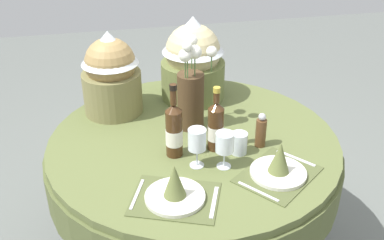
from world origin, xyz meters
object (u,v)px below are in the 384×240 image
(flower_vase, at_px, (191,93))
(wine_bottle_centre, at_px, (216,126))
(gift_tub_back_centre, at_px, (193,57))
(wine_bottle_left, at_px, (174,130))
(wine_glass_right, at_px, (225,143))
(gift_tub_back_left, at_px, (111,71))
(pepper_mill, at_px, (261,131))
(dining_table, at_px, (193,163))
(tumbler_near_left, at_px, (239,143))
(wine_glass_left, at_px, (197,140))
(place_setting_left, at_px, (175,190))
(place_setting_right, at_px, (279,166))

(flower_vase, height_order, wine_bottle_centre, flower_vase)
(gift_tub_back_centre, bearing_deg, wine_bottle_left, -110.40)
(gift_tub_back_centre, bearing_deg, wine_glass_right, -91.13)
(gift_tub_back_left, relative_size, gift_tub_back_centre, 0.95)
(wine_glass_right, relative_size, pepper_mill, 0.99)
(wine_glass_right, bearing_deg, wine_bottle_left, 144.12)
(dining_table, bearing_deg, gift_tub_back_centre, 78.08)
(tumbler_near_left, bearing_deg, wine_bottle_left, 170.77)
(flower_vase, bearing_deg, gift_tub_back_left, 145.80)
(wine_bottle_centre, relative_size, wine_glass_left, 1.71)
(wine_glass_right, bearing_deg, gift_tub_back_centre, 88.87)
(pepper_mill, bearing_deg, dining_table, 155.62)
(place_setting_left, distance_m, gift_tub_back_centre, 0.93)
(dining_table, distance_m, place_setting_left, 0.50)
(wine_glass_left, distance_m, tumbler_near_left, 0.23)
(dining_table, distance_m, wine_glass_right, 0.38)
(place_setting_left, relative_size, wine_glass_left, 2.25)
(wine_glass_left, bearing_deg, dining_table, 81.28)
(wine_glass_left, height_order, gift_tub_back_centre, gift_tub_back_centre)
(place_setting_left, xyz_separation_m, place_setting_right, (0.46, 0.06, 0.00))
(flower_vase, bearing_deg, place_setting_right, -60.25)
(place_setting_right, relative_size, wine_bottle_left, 1.22)
(wine_bottle_left, distance_m, gift_tub_back_left, 0.55)
(dining_table, distance_m, wine_glass_left, 0.36)
(place_setting_right, xyz_separation_m, pepper_mill, (0.00, 0.24, 0.03))
(place_setting_right, distance_m, tumbler_near_left, 0.23)
(wine_bottle_left, distance_m, wine_bottle_centre, 0.19)
(dining_table, distance_m, pepper_mill, 0.39)
(place_setting_right, distance_m, pepper_mill, 0.24)
(gift_tub_back_centre, bearing_deg, dining_table, -101.92)
(place_setting_right, bearing_deg, dining_table, 127.91)
(gift_tub_back_centre, bearing_deg, place_setting_right, -76.38)
(gift_tub_back_left, bearing_deg, flower_vase, -34.20)
(wine_glass_right, bearing_deg, place_setting_left, -145.15)
(flower_vase, relative_size, gift_tub_back_centre, 1.00)
(pepper_mill, xyz_separation_m, gift_tub_back_centre, (-0.20, 0.57, 0.16))
(wine_bottle_centre, bearing_deg, dining_table, 125.49)
(place_setting_right, distance_m, wine_bottle_centre, 0.34)
(gift_tub_back_centre, bearing_deg, tumbler_near_left, -82.20)
(gift_tub_back_left, bearing_deg, dining_table, -45.56)
(wine_glass_left, bearing_deg, wine_glass_right, -15.95)
(wine_bottle_centre, height_order, gift_tub_back_centre, gift_tub_back_centre)
(dining_table, xyz_separation_m, place_setting_right, (0.29, -0.37, 0.19))
(place_setting_left, bearing_deg, tumbler_near_left, 37.61)
(place_setting_right, relative_size, wine_bottle_centre, 1.37)
(gift_tub_back_left, bearing_deg, wine_glass_right, -55.18)
(wine_glass_left, height_order, pepper_mill, wine_glass_left)
(dining_table, relative_size, tumbler_near_left, 14.00)
(wine_bottle_left, xyz_separation_m, tumbler_near_left, (0.29, -0.05, -0.08))
(dining_table, bearing_deg, wine_glass_right, -73.28)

